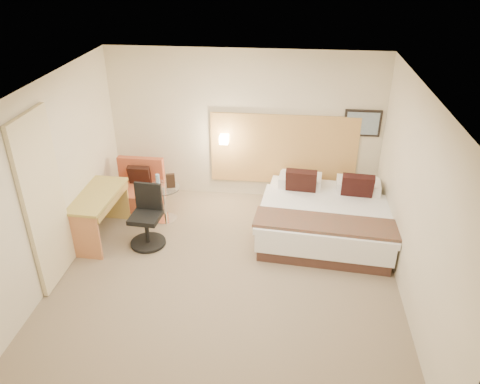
# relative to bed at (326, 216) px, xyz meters

# --- Properties ---
(floor) EXTENTS (4.80, 5.00, 0.02)m
(floor) POSITION_rel_bed_xyz_m (-1.45, -1.30, -0.34)
(floor) COLOR #7D6B54
(floor) RESTS_ON ground
(ceiling) EXTENTS (4.80, 5.00, 0.02)m
(ceiling) POSITION_rel_bed_xyz_m (-1.45, -1.30, 2.38)
(ceiling) COLOR silver
(ceiling) RESTS_ON floor
(wall_back) EXTENTS (4.80, 0.02, 2.70)m
(wall_back) POSITION_rel_bed_xyz_m (-1.45, 1.21, 1.02)
(wall_back) COLOR beige
(wall_back) RESTS_ON floor
(wall_front) EXTENTS (4.80, 0.02, 2.70)m
(wall_front) POSITION_rel_bed_xyz_m (-1.45, -3.81, 1.02)
(wall_front) COLOR beige
(wall_front) RESTS_ON floor
(wall_left) EXTENTS (0.02, 5.00, 2.70)m
(wall_left) POSITION_rel_bed_xyz_m (-3.86, -1.30, 1.02)
(wall_left) COLOR beige
(wall_left) RESTS_ON floor
(wall_right) EXTENTS (0.02, 5.00, 2.70)m
(wall_right) POSITION_rel_bed_xyz_m (0.96, -1.30, 1.02)
(wall_right) COLOR beige
(wall_right) RESTS_ON floor
(headboard_panel) EXTENTS (2.60, 0.04, 1.30)m
(headboard_panel) POSITION_rel_bed_xyz_m (-0.75, 1.17, 0.62)
(headboard_panel) COLOR tan
(headboard_panel) RESTS_ON wall_back
(art_frame) EXTENTS (0.62, 0.03, 0.47)m
(art_frame) POSITION_rel_bed_xyz_m (0.57, 1.18, 1.17)
(art_frame) COLOR black
(art_frame) RESTS_ON wall_back
(art_canvas) EXTENTS (0.54, 0.01, 0.39)m
(art_canvas) POSITION_rel_bed_xyz_m (0.57, 1.16, 1.17)
(art_canvas) COLOR gray
(art_canvas) RESTS_ON wall_back
(lamp_arm) EXTENTS (0.02, 0.12, 0.02)m
(lamp_arm) POSITION_rel_bed_xyz_m (-1.80, 1.12, 0.82)
(lamp_arm) COLOR silver
(lamp_arm) RESTS_ON wall_back
(lamp_shade) EXTENTS (0.15, 0.15, 0.15)m
(lamp_shade) POSITION_rel_bed_xyz_m (-1.80, 1.06, 0.82)
(lamp_shade) COLOR #FFEDC6
(lamp_shade) RESTS_ON wall_back
(curtain) EXTENTS (0.06, 0.90, 2.42)m
(curtain) POSITION_rel_bed_xyz_m (-3.81, -1.55, 0.89)
(curtain) COLOR beige
(curtain) RESTS_ON wall_left
(bottle_a) EXTENTS (0.08, 0.08, 0.22)m
(bottle_a) POSITION_rel_bed_xyz_m (-2.79, 0.16, 0.40)
(bottle_a) COLOR #93C1E3
(bottle_a) RESTS_ON side_table
(menu_folder) EXTENTS (0.15, 0.10, 0.24)m
(menu_folder) POSITION_rel_bed_xyz_m (-2.57, 0.16, 0.41)
(menu_folder) COLOR #311F14
(menu_folder) RESTS_ON side_table
(bed) EXTENTS (2.21, 2.17, 1.01)m
(bed) POSITION_rel_bed_xyz_m (0.00, 0.00, 0.00)
(bed) COLOR #442922
(bed) RESTS_ON floor
(lounge_chair) EXTENTS (0.83, 0.73, 0.87)m
(lounge_chair) POSITION_rel_bed_xyz_m (-3.26, 0.50, 0.02)
(lounge_chair) COLOR #A4814D
(lounge_chair) RESTS_ON floor
(side_table) EXTENTS (0.70, 0.70, 0.62)m
(side_table) POSITION_rel_bed_xyz_m (-2.70, 0.13, 0.02)
(side_table) COLOR white
(side_table) RESTS_ON floor
(desk) EXTENTS (0.63, 1.28, 0.78)m
(desk) POSITION_rel_bed_xyz_m (-3.56, -0.50, 0.29)
(desk) COLOR #AE9844
(desk) RESTS_ON floor
(desk_chair) EXTENTS (0.59, 0.59, 0.98)m
(desk_chair) POSITION_rel_bed_xyz_m (-2.78, -0.59, 0.08)
(desk_chair) COLOR black
(desk_chair) RESTS_ON floor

